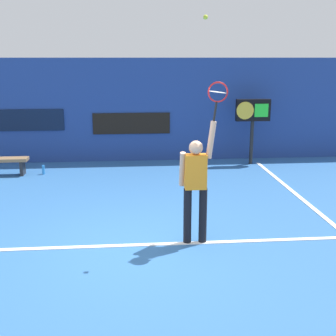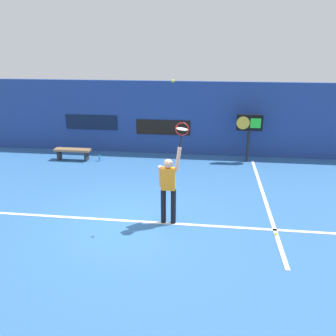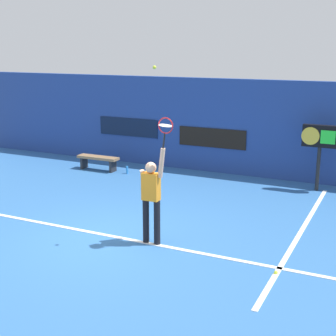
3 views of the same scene
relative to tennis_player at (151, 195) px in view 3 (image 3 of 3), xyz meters
The scene contains 13 objects.
ground_plane 1.41m from the tennis_player, behind, with size 18.00×18.00×0.00m, color #2D609E.
back_wall 6.16m from the tennis_player, 99.07° to the left, with size 18.00×0.20×2.93m, color navy.
sponsor_banner_center 6.02m from the tennis_player, 99.25° to the left, with size 2.20×0.03×0.60m, color black.
sponsor_banner_portside 7.15m from the tennis_player, 123.73° to the left, with size 2.20×0.03×0.60m, color #0C1933.
court_baseline 1.40m from the tennis_player, behind, with size 10.00×0.10×0.01m, color white.
court_sideline 3.34m from the tennis_player, 35.12° to the left, with size 0.10×7.00×0.01m, color white.
tennis_player is the anchor object (origin of this frame).
tennis_racket 1.42m from the tennis_player, ahead, with size 0.35×0.27×0.62m.
tennis_ball 2.49m from the tennis_player, 14.41° to the right, with size 0.07×0.07×0.07m, color #CCE033.
scoreboard_clock 5.81m from the tennis_player, 65.78° to the left, with size 0.96×0.20×1.82m.
court_bench 6.37m from the tennis_player, 133.21° to the left, with size 1.40×0.36×0.45m.
water_bottle 5.72m from the tennis_player, 125.29° to the left, with size 0.07×0.07×0.24m, color #338CD8.
spare_ball 2.79m from the tennis_player, ahead, with size 0.07×0.07×0.07m, color #CCE033.
Camera 3 is at (5.27, -8.03, 3.88)m, focal length 52.42 mm.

